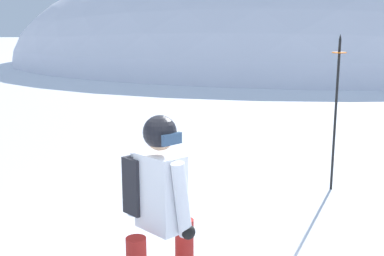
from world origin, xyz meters
TOP-DOWN VIEW (x-y plane):
  - ridge_peak_main at (6.46, 33.73)m, footprint 40.93×36.84m
  - snowboarder_main at (-0.23, 0.13)m, footprint 1.36×1.41m
  - piste_marker_near at (1.96, 3.53)m, footprint 0.20×0.20m
  - rock_dark at (-0.70, 2.60)m, footprint 0.37×0.31m

SIDE VIEW (x-z plane):
  - ridge_peak_main at x=6.46m, z-range -7.83..7.83m
  - rock_dark at x=-0.70m, z-range -0.13..0.13m
  - snowboarder_main at x=-0.23m, z-range 0.06..1.78m
  - piste_marker_near at x=1.96m, z-range 0.15..2.41m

